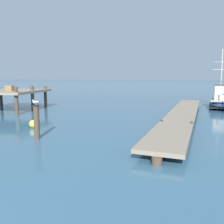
{
  "coord_description": "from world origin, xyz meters",
  "views": [
    {
      "loc": [
        4.87,
        -1.12,
        2.93
      ],
      "look_at": [
        1.98,
        8.81,
        1.4
      ],
      "focal_mm": 38.69,
      "sensor_mm": 36.0,
      "label": 1
    }
  ],
  "objects": [
    {
      "name": "mooring_piling",
      "position": [
        -1.64,
        8.57,
        0.84
      ],
      "size": [
        0.3,
        0.3,
        1.61
      ],
      "color": "#4C3D2D",
      "rests_on": "ground"
    },
    {
      "name": "perched_seagull",
      "position": [
        -1.64,
        8.57,
        1.76
      ],
      "size": [
        0.29,
        0.32,
        0.27
      ],
      "color": "gold",
      "rests_on": "mooring_piling"
    },
    {
      "name": "mooring_buoy",
      "position": [
        -3.29,
        10.68,
        0.23
      ],
      "size": [
        0.46,
        0.46,
        0.53
      ],
      "color": "yellow",
      "rests_on": "ground"
    },
    {
      "name": "pier_platform",
      "position": [
        -9.76,
        16.49,
        1.57
      ],
      "size": [
        6.08,
        6.14,
        2.18
      ],
      "color": "gray",
      "rests_on": "ground"
    },
    {
      "name": "fishing_boat_2",
      "position": [
        8.25,
        23.11,
        0.61
      ],
      "size": [
        2.27,
        6.13,
        5.51
      ],
      "color": "navy",
      "rests_on": "ground"
    },
    {
      "name": "floating_dock",
      "position": [
        4.95,
        16.01,
        0.36
      ],
      "size": [
        3.39,
        19.0,
        0.53
      ],
      "color": "gray",
      "rests_on": "ground"
    }
  ]
}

